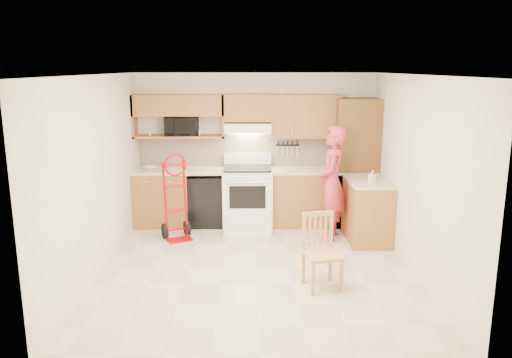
{
  "coord_description": "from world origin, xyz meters",
  "views": [
    {
      "loc": [
        -0.06,
        -6.19,
        2.6
      ],
      "look_at": [
        0.0,
        0.5,
        1.1
      ],
      "focal_mm": 35.35,
      "sensor_mm": 36.0,
      "label": 1
    }
  ],
  "objects_px": {
    "hand_truck": "(177,201)",
    "microwave": "(182,126)",
    "range": "(248,192)",
    "dining_chair": "(323,252)",
    "person": "(332,183)"
  },
  "relations": [
    {
      "from": "person",
      "to": "hand_truck",
      "type": "height_order",
      "value": "person"
    },
    {
      "from": "person",
      "to": "dining_chair",
      "type": "distance_m",
      "value": 1.87
    },
    {
      "from": "person",
      "to": "dining_chair",
      "type": "bearing_deg",
      "value": 0.06
    },
    {
      "from": "dining_chair",
      "to": "hand_truck",
      "type": "bearing_deg",
      "value": 125.2
    },
    {
      "from": "microwave",
      "to": "range",
      "type": "height_order",
      "value": "microwave"
    },
    {
      "from": "range",
      "to": "person",
      "type": "height_order",
      "value": "person"
    },
    {
      "from": "microwave",
      "to": "hand_truck",
      "type": "xyz_separation_m",
      "value": [
        0.01,
        -0.88,
        -1.04
      ]
    },
    {
      "from": "hand_truck",
      "to": "microwave",
      "type": "bearing_deg",
      "value": 66.84
    },
    {
      "from": "microwave",
      "to": "hand_truck",
      "type": "distance_m",
      "value": 1.37
    },
    {
      "from": "range",
      "to": "person",
      "type": "relative_size",
      "value": 0.67
    },
    {
      "from": "microwave",
      "to": "hand_truck",
      "type": "height_order",
      "value": "microwave"
    },
    {
      "from": "hand_truck",
      "to": "range",
      "type": "bearing_deg",
      "value": 5.3
    },
    {
      "from": "range",
      "to": "dining_chair",
      "type": "height_order",
      "value": "range"
    },
    {
      "from": "person",
      "to": "hand_truck",
      "type": "relative_size",
      "value": 1.45
    },
    {
      "from": "microwave",
      "to": "dining_chair",
      "type": "xyz_separation_m",
      "value": [
        1.99,
        -2.66,
        -1.2
      ]
    }
  ]
}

